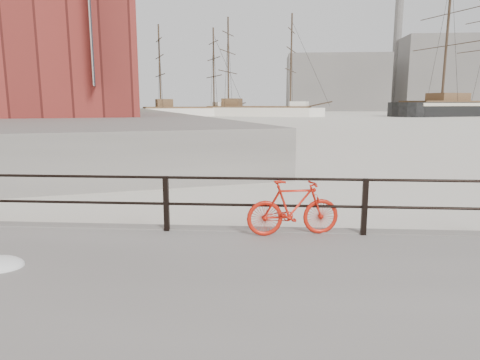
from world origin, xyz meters
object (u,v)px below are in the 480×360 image
(schooner_left, at_px, (188,116))
(workboat_near, at_px, (4,131))
(bicycle, at_px, (293,208))
(workboat_far, at_px, (65,124))
(schooner_mid, at_px, (259,116))

(schooner_left, height_order, workboat_near, schooner_left)
(bicycle, distance_m, schooner_left, 80.39)
(schooner_left, bearing_deg, workboat_far, -128.48)
(schooner_left, distance_m, workboat_near, 47.21)
(bicycle, height_order, schooner_left, schooner_left)
(schooner_mid, bearing_deg, schooner_left, -165.76)
(workboat_near, xyz_separation_m, workboat_far, (0.03, 12.27, 0.00))
(bicycle, height_order, schooner_mid, schooner_mid)
(workboat_near, bearing_deg, workboat_far, 68.42)
(bicycle, bearing_deg, workboat_near, 117.35)
(schooner_left, xyz_separation_m, workboat_far, (-9.00, -34.07, 0.00))
(schooner_mid, height_order, schooner_left, schooner_mid)
(schooner_left, xyz_separation_m, workboat_near, (-9.03, -46.34, 0.00))
(schooner_mid, height_order, workboat_near, schooner_mid)
(bicycle, relative_size, workboat_near, 0.15)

